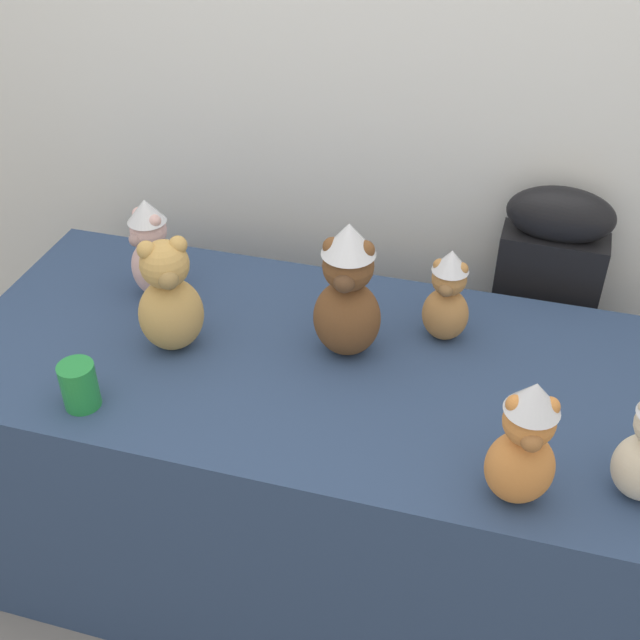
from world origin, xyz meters
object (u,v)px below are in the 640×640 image
teddy_bear_ginger (524,445)px  party_cup_green (79,385)px  teddy_bear_honey (169,299)px  instrument_case (534,346)px  teddy_bear_chestnut (347,293)px  teddy_bear_caramel (447,297)px  display_table (320,473)px  teddy_bear_blush (151,249)px

teddy_bear_ginger → party_cup_green: (-0.94, 0.01, -0.09)m
teddy_bear_honey → party_cup_green: 0.28m
instrument_case → teddy_bear_chestnut: teddy_bear_chestnut is taller
teddy_bear_chestnut → party_cup_green: 0.63m
teddy_bear_caramel → teddy_bear_honey: size_ratio=0.83×
teddy_bear_ginger → display_table: bearing=137.1°
teddy_bear_chestnut → teddy_bear_honey: (-0.40, -0.09, -0.03)m
teddy_bear_chestnut → teddy_bear_ginger: 0.55m
teddy_bear_blush → party_cup_green: bearing=-62.6°
teddy_bear_blush → party_cup_green: teddy_bear_blush is taller
teddy_bear_chestnut → teddy_bear_blush: bearing=164.7°
display_table → teddy_bear_honey: teddy_bear_honey is taller
instrument_case → teddy_bear_caramel: instrument_case is taller
teddy_bear_honey → instrument_case: bearing=0.1°
display_table → teddy_bear_caramel: teddy_bear_caramel is taller
party_cup_green → teddy_bear_chestnut: bearing=33.4°
teddy_bear_honey → party_cup_green: size_ratio=2.72×
teddy_bear_blush → teddy_bear_caramel: 0.76m
instrument_case → teddy_bear_chestnut: (-0.45, -0.47, 0.42)m
teddy_bear_blush → teddy_bear_chestnut: teddy_bear_chestnut is taller
teddy_bear_ginger → party_cup_green: 0.94m
teddy_bear_ginger → party_cup_green: bearing=168.4°
instrument_case → teddy_bear_blush: teddy_bear_blush is taller
party_cup_green → teddy_bear_blush: bearing=93.5°
teddy_bear_caramel → party_cup_green: 0.86m
teddy_bear_caramel → teddy_bear_honey: (-0.62, -0.21, 0.02)m
teddy_bear_blush → instrument_case: bearing=44.4°
instrument_case → teddy_bear_honey: (-0.85, -0.56, 0.39)m
instrument_case → teddy_bear_caramel: 0.57m
instrument_case → teddy_bear_caramel: size_ratio=4.18×
teddy_bear_blush → teddy_bear_honey: size_ratio=0.93×
instrument_case → party_cup_green: size_ratio=9.42×
teddy_bear_honey → teddy_bear_ginger: teddy_bear_honey is taller
teddy_bear_ginger → party_cup_green: teddy_bear_ginger is taller
instrument_case → teddy_bear_ginger: teddy_bear_ginger is taller
teddy_bear_chestnut → party_cup_green: (-0.51, -0.34, -0.12)m
teddy_bear_honey → teddy_bear_ginger: size_ratio=1.03×
teddy_bear_blush → teddy_bear_caramel: (0.75, 0.02, -0.01)m
teddy_bear_honey → display_table: bearing=-26.8°
teddy_bear_caramel → party_cup_green: size_ratio=2.25×
instrument_case → teddy_bear_blush: (-0.99, -0.37, 0.39)m
instrument_case → teddy_bear_blush: size_ratio=3.74×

